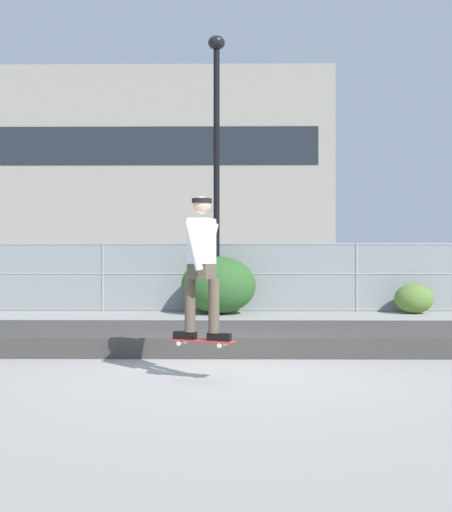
% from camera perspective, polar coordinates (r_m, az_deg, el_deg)
% --- Properties ---
extents(ground_plane, '(120.00, 120.00, 0.00)m').
position_cam_1_polar(ground_plane, '(7.89, -0.03, -10.84)').
color(ground_plane, gray).
extents(gravel_berm, '(17.54, 2.51, 0.30)m').
position_cam_1_polar(gravel_berm, '(10.16, 0.11, -7.55)').
color(gravel_berm, '#3D3A38').
rests_on(gravel_berm, ground_plane).
extents(skateboard, '(0.82, 0.46, 0.07)m').
position_cam_1_polar(skateboard, '(7.40, -2.25, -7.87)').
color(skateboard, '#B22D2D').
extents(skater, '(0.71, 0.62, 1.71)m').
position_cam_1_polar(skater, '(7.34, -2.25, -0.26)').
color(skater, black).
rests_on(skater, skateboard).
extents(chain_fence, '(20.55, 0.06, 1.85)m').
position_cam_1_polar(chain_fence, '(16.54, 0.30, -1.95)').
color(chain_fence, gray).
rests_on(chain_fence, ground_plane).
extents(street_lamp, '(0.44, 0.44, 7.23)m').
position_cam_1_polar(street_lamp, '(16.25, -0.88, 10.50)').
color(street_lamp, black).
rests_on(street_lamp, ground_plane).
extents(parked_car_near, '(4.51, 2.16, 1.66)m').
position_cam_1_polar(parked_car_near, '(20.45, -13.63, -1.86)').
color(parked_car_near, '#474C54').
rests_on(parked_car_near, ground_plane).
extents(parked_car_mid, '(4.44, 2.02, 1.66)m').
position_cam_1_polar(parked_car_mid, '(19.97, 3.48, -1.91)').
color(parked_car_mid, '#B7BABF').
rests_on(parked_car_mid, ground_plane).
extents(library_building, '(28.21, 14.99, 14.06)m').
position_cam_1_polar(library_building, '(48.33, -8.26, 6.52)').
color(library_building, gray).
rests_on(library_building, ground_plane).
extents(shrub_left, '(1.92, 1.57, 1.48)m').
position_cam_1_polar(shrub_left, '(15.84, -0.70, -2.73)').
color(shrub_left, '#2D5B28').
rests_on(shrub_left, ground_plane).
extents(shrub_center, '(1.00, 0.82, 0.77)m').
position_cam_1_polar(shrub_center, '(16.72, 17.00, -3.81)').
color(shrub_center, '#567A33').
rests_on(shrub_center, ground_plane).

